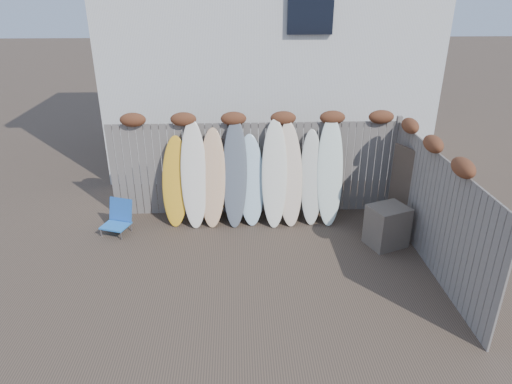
{
  "coord_description": "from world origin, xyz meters",
  "views": [
    {
      "loc": [
        -0.34,
        -6.58,
        4.52
      ],
      "look_at": [
        0.0,
        1.2,
        1.0
      ],
      "focal_mm": 32.0,
      "sensor_mm": 36.0,
      "label": 1
    }
  ],
  "objects_px": {
    "wooden_crate": "(387,226)",
    "lattice_panel": "(411,193)",
    "beach_chair": "(118,218)",
    "surfboard_0": "(175,182)"
  },
  "relations": [
    {
      "from": "beach_chair",
      "to": "wooden_crate",
      "type": "distance_m",
      "value": 5.25
    },
    {
      "from": "beach_chair",
      "to": "wooden_crate",
      "type": "bearing_deg",
      "value": -8.23
    },
    {
      "from": "wooden_crate",
      "to": "surfboard_0",
      "type": "distance_m",
      "value": 4.26
    },
    {
      "from": "wooden_crate",
      "to": "lattice_panel",
      "type": "distance_m",
      "value": 0.85
    },
    {
      "from": "beach_chair",
      "to": "lattice_panel",
      "type": "xyz_separation_m",
      "value": [
        5.75,
        -0.3,
        0.55
      ]
    },
    {
      "from": "beach_chair",
      "to": "surfboard_0",
      "type": "bearing_deg",
      "value": 19.24
    },
    {
      "from": "beach_chair",
      "to": "surfboard_0",
      "type": "height_order",
      "value": "surfboard_0"
    },
    {
      "from": "lattice_panel",
      "to": "surfboard_0",
      "type": "bearing_deg",
      "value": 148.31
    },
    {
      "from": "wooden_crate",
      "to": "lattice_panel",
      "type": "relative_size",
      "value": 0.46
    },
    {
      "from": "lattice_panel",
      "to": "surfboard_0",
      "type": "height_order",
      "value": "surfboard_0"
    }
  ]
}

